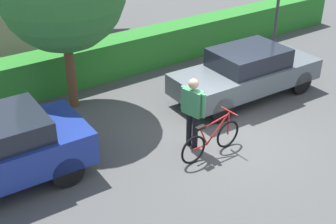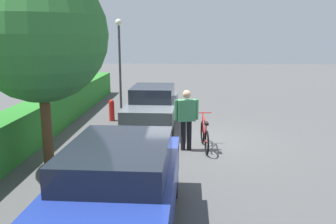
{
  "view_description": "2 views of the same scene",
  "coord_description": "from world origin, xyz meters",
  "px_view_note": "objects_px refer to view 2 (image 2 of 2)",
  "views": [
    {
      "loc": [
        -6.33,
        -6.55,
        5.63
      ],
      "look_at": [
        -1.66,
        0.03,
        1.17
      ],
      "focal_mm": 47.62,
      "sensor_mm": 36.0,
      "label": 1
    },
    {
      "loc": [
        -10.11,
        0.31,
        3.1
      ],
      "look_at": [
        -2.24,
        0.59,
        1.37
      ],
      "focal_mm": 36.79,
      "sensor_mm": 36.0,
      "label": 2
    }
  ],
  "objects_px": {
    "person_rider": "(186,115)",
    "tree_kerbside": "(39,35)",
    "parked_car_near": "(117,189)",
    "fire_hydrant": "(112,110)",
    "street_lamp": "(119,51)",
    "bicycle": "(205,136)",
    "parked_car_far": "(153,105)"
  },
  "relations": [
    {
      "from": "parked_car_near",
      "to": "fire_hydrant",
      "type": "relative_size",
      "value": 5.37
    },
    {
      "from": "parked_car_far",
      "to": "bicycle",
      "type": "bearing_deg",
      "value": -147.83
    },
    {
      "from": "bicycle",
      "to": "tree_kerbside",
      "type": "height_order",
      "value": "tree_kerbside"
    },
    {
      "from": "bicycle",
      "to": "street_lamp",
      "type": "bearing_deg",
      "value": 31.02
    },
    {
      "from": "parked_car_near",
      "to": "fire_hydrant",
      "type": "xyz_separation_m",
      "value": [
        7.59,
        1.6,
        -0.37
      ]
    },
    {
      "from": "parked_car_near",
      "to": "tree_kerbside",
      "type": "height_order",
      "value": "tree_kerbside"
    },
    {
      "from": "parked_car_near",
      "to": "parked_car_far",
      "type": "bearing_deg",
      "value": 0.01
    },
    {
      "from": "person_rider",
      "to": "fire_hydrant",
      "type": "height_order",
      "value": "person_rider"
    },
    {
      "from": "street_lamp",
      "to": "fire_hydrant",
      "type": "height_order",
      "value": "street_lamp"
    },
    {
      "from": "parked_car_far",
      "to": "fire_hydrant",
      "type": "bearing_deg",
      "value": 71.24
    },
    {
      "from": "tree_kerbside",
      "to": "fire_hydrant",
      "type": "bearing_deg",
      "value": -7.57
    },
    {
      "from": "person_rider",
      "to": "tree_kerbside",
      "type": "distance_m",
      "value": 4.21
    },
    {
      "from": "parked_car_near",
      "to": "tree_kerbside",
      "type": "xyz_separation_m",
      "value": [
        2.92,
        2.22,
        2.35
      ]
    },
    {
      "from": "person_rider",
      "to": "street_lamp",
      "type": "height_order",
      "value": "street_lamp"
    },
    {
      "from": "bicycle",
      "to": "tree_kerbside",
      "type": "relative_size",
      "value": 0.36
    },
    {
      "from": "bicycle",
      "to": "street_lamp",
      "type": "height_order",
      "value": "street_lamp"
    },
    {
      "from": "tree_kerbside",
      "to": "fire_hydrant",
      "type": "distance_m",
      "value": 5.44
    },
    {
      "from": "tree_kerbside",
      "to": "bicycle",
      "type": "bearing_deg",
      "value": -68.99
    },
    {
      "from": "parked_car_far",
      "to": "fire_hydrant",
      "type": "height_order",
      "value": "parked_car_far"
    },
    {
      "from": "fire_hydrant",
      "to": "parked_car_near",
      "type": "bearing_deg",
      "value": -168.12
    },
    {
      "from": "bicycle",
      "to": "tree_kerbside",
      "type": "distance_m",
      "value": 4.99
    },
    {
      "from": "person_rider",
      "to": "parked_car_near",
      "type": "bearing_deg",
      "value": 165.09
    },
    {
      "from": "tree_kerbside",
      "to": "fire_hydrant",
      "type": "relative_size",
      "value": 5.8
    },
    {
      "from": "bicycle",
      "to": "tree_kerbside",
      "type": "bearing_deg",
      "value": 111.01
    },
    {
      "from": "person_rider",
      "to": "tree_kerbside",
      "type": "bearing_deg",
      "value": 112.11
    },
    {
      "from": "parked_car_near",
      "to": "street_lamp",
      "type": "height_order",
      "value": "street_lamp"
    },
    {
      "from": "bicycle",
      "to": "street_lamp",
      "type": "xyz_separation_m",
      "value": [
        5.5,
        3.31,
        2.13
      ]
    },
    {
      "from": "parked_car_far",
      "to": "person_rider",
      "type": "bearing_deg",
      "value": -157.56
    },
    {
      "from": "parked_car_near",
      "to": "parked_car_far",
      "type": "height_order",
      "value": "parked_car_near"
    },
    {
      "from": "person_rider",
      "to": "fire_hydrant",
      "type": "relative_size",
      "value": 2.08
    },
    {
      "from": "parked_car_near",
      "to": "street_lamp",
      "type": "bearing_deg",
      "value": 9.44
    },
    {
      "from": "tree_kerbside",
      "to": "fire_hydrant",
      "type": "height_order",
      "value": "tree_kerbside"
    }
  ]
}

